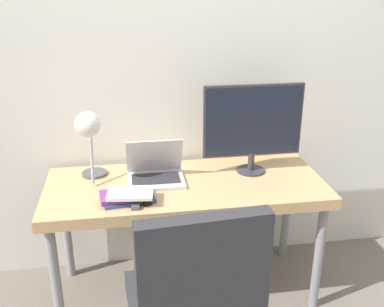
{
  "coord_description": "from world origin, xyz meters",
  "views": [
    {
      "loc": [
        -0.3,
        -1.86,
        1.75
      ],
      "look_at": [
        0.03,
        0.28,
        0.88
      ],
      "focal_mm": 42.0,
      "sensor_mm": 36.0,
      "label": 1
    }
  ],
  "objects_px": {
    "book_stack": "(128,196)",
    "monitor": "(253,124)",
    "laptop": "(155,172)",
    "desk_lamp": "(89,132)",
    "office_chair": "(196,298)"
  },
  "relations": [
    {
      "from": "monitor",
      "to": "office_chair",
      "type": "distance_m",
      "value": 1.04
    },
    {
      "from": "desk_lamp",
      "to": "book_stack",
      "type": "relative_size",
      "value": 1.47
    },
    {
      "from": "laptop",
      "to": "desk_lamp",
      "type": "bearing_deg",
      "value": -178.39
    },
    {
      "from": "monitor",
      "to": "book_stack",
      "type": "relative_size",
      "value": 1.97
    },
    {
      "from": "book_stack",
      "to": "monitor",
      "type": "bearing_deg",
      "value": 20.3
    },
    {
      "from": "laptop",
      "to": "book_stack",
      "type": "bearing_deg",
      "value": -124.8
    },
    {
      "from": "desk_lamp",
      "to": "office_chair",
      "type": "bearing_deg",
      "value": -61.3
    },
    {
      "from": "book_stack",
      "to": "office_chair",
      "type": "bearing_deg",
      "value": -66.21
    },
    {
      "from": "office_chair",
      "to": "laptop",
      "type": "bearing_deg",
      "value": 96.82
    },
    {
      "from": "desk_lamp",
      "to": "laptop",
      "type": "bearing_deg",
      "value": 1.61
    },
    {
      "from": "laptop",
      "to": "desk_lamp",
      "type": "height_order",
      "value": "desk_lamp"
    },
    {
      "from": "laptop",
      "to": "book_stack",
      "type": "xyz_separation_m",
      "value": [
        -0.16,
        -0.22,
        -0.02
      ]
    },
    {
      "from": "laptop",
      "to": "desk_lamp",
      "type": "relative_size",
      "value": 0.74
    },
    {
      "from": "desk_lamp",
      "to": "book_stack",
      "type": "bearing_deg",
      "value": -50.32
    },
    {
      "from": "office_chair",
      "to": "book_stack",
      "type": "distance_m",
      "value": 0.65
    }
  ]
}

